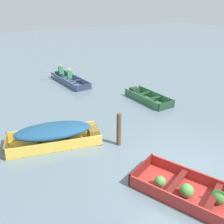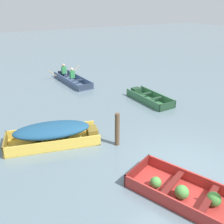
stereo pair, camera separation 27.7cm
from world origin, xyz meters
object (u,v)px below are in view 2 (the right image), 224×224
Objects in this scene: skiff_yellow_near_moored at (53,132)px; rowboat_slate_blue_with_crew at (71,79)px; skiff_green_mid_moored at (148,98)px; mooring_post at (117,130)px; dinghy_red_foreground at (193,197)px.

rowboat_slate_blue_with_crew is at bearing 64.64° from skiff_yellow_near_moored.
skiff_green_mid_moored is at bearing -65.42° from rowboat_slate_blue_with_crew.
dinghy_red_foreground is at bearing -84.78° from mooring_post.
skiff_yellow_near_moored is (-2.18, 4.44, 0.29)m from dinghy_red_foreground.
rowboat_slate_blue_with_crew is at bearing 85.05° from dinghy_red_foreground.
skiff_green_mid_moored is 4.57m from mooring_post.
skiff_yellow_near_moored is 7.32m from rowboat_slate_blue_with_crew.
dinghy_red_foreground is 1.27× the size of skiff_green_mid_moored.
rowboat_slate_blue_with_crew is at bearing 114.58° from skiff_green_mid_moored.
rowboat_slate_blue_with_crew is (3.14, 6.61, -0.24)m from skiff_yellow_near_moored.
skiff_yellow_near_moored is at bearing 116.12° from dinghy_red_foreground.
mooring_post is at bearing -32.36° from skiff_yellow_near_moored.
mooring_post is (1.88, -1.19, 0.17)m from skiff_yellow_near_moored.
rowboat_slate_blue_with_crew is (-2.24, 4.91, 0.06)m from skiff_green_mid_moored.
mooring_post reaches higher than skiff_yellow_near_moored.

